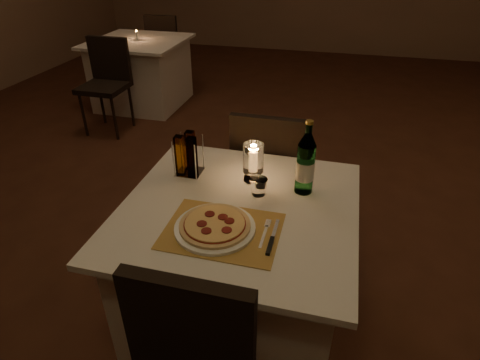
% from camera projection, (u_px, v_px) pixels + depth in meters
% --- Properties ---
extents(floor, '(8.00, 10.00, 0.02)m').
position_uv_depth(floor, '(278.00, 229.00, 2.78)').
color(floor, '#4E2719').
rests_on(floor, ground).
extents(main_table, '(1.00, 1.00, 0.74)m').
position_uv_depth(main_table, '(239.00, 269.00, 1.91)').
color(main_table, silver).
rests_on(main_table, ground).
extents(chair_far, '(0.42, 0.42, 0.90)m').
position_uv_depth(chair_far, '(269.00, 166.00, 2.41)').
color(chair_far, black).
rests_on(chair_far, ground).
extents(placemat, '(0.45, 0.34, 0.00)m').
position_uv_depth(placemat, '(222.00, 231.00, 1.57)').
color(placemat, '#B3853E').
rests_on(placemat, main_table).
extents(plate, '(0.32, 0.32, 0.01)m').
position_uv_depth(plate, '(215.00, 228.00, 1.57)').
color(plate, white).
rests_on(plate, placemat).
extents(pizza, '(0.28, 0.28, 0.02)m').
position_uv_depth(pizza, '(215.00, 224.00, 1.57)').
color(pizza, '#D8B77F').
rests_on(pizza, plate).
extents(fork, '(0.02, 0.18, 0.00)m').
position_uv_depth(fork, '(265.00, 231.00, 1.56)').
color(fork, silver).
rests_on(fork, placemat).
extents(knife, '(0.02, 0.22, 0.01)m').
position_uv_depth(knife, '(271.00, 242.00, 1.50)').
color(knife, black).
rests_on(knife, placemat).
extents(tumbler, '(0.08, 0.08, 0.08)m').
position_uv_depth(tumbler, '(259.00, 187.00, 1.78)').
color(tumbler, white).
rests_on(tumbler, main_table).
extents(water_bottle, '(0.08, 0.08, 0.34)m').
position_uv_depth(water_bottle, '(305.00, 164.00, 1.75)').
color(water_bottle, '#529A5F').
rests_on(water_bottle, main_table).
extents(hurricane_candle, '(0.10, 0.10, 0.19)m').
position_uv_depth(hurricane_candle, '(253.00, 159.00, 1.85)').
color(hurricane_candle, white).
rests_on(hurricane_candle, main_table).
extents(cruet_caddy, '(0.12, 0.12, 0.21)m').
position_uv_depth(cruet_caddy, '(188.00, 156.00, 1.90)').
color(cruet_caddy, white).
rests_on(cruet_caddy, main_table).
extents(neighbor_table_left, '(1.00, 1.00, 0.74)m').
position_uv_depth(neighbor_table_left, '(142.00, 73.00, 4.62)').
color(neighbor_table_left, silver).
rests_on(neighbor_table_left, ground).
extents(neighbor_chair_la, '(0.42, 0.42, 0.90)m').
position_uv_depth(neighbor_chair_la, '(107.00, 76.00, 3.94)').
color(neighbor_chair_la, black).
rests_on(neighbor_chair_la, ground).
extents(neighbor_chair_lb, '(0.42, 0.42, 0.90)m').
position_uv_depth(neighbor_chair_lb, '(165.00, 43.00, 5.11)').
color(neighbor_chair_lb, black).
rests_on(neighbor_chair_lb, ground).
extents(neighbor_candle_left, '(0.03, 0.03, 0.11)m').
position_uv_depth(neighbor_candle_left, '(137.00, 35.00, 4.40)').
color(neighbor_candle_left, white).
rests_on(neighbor_candle_left, neighbor_table_left).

